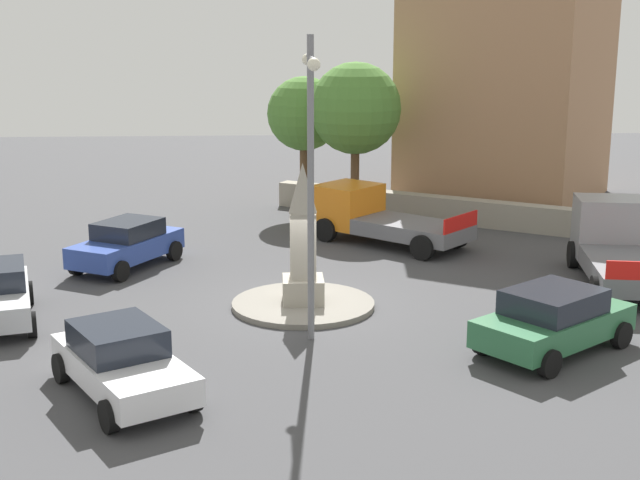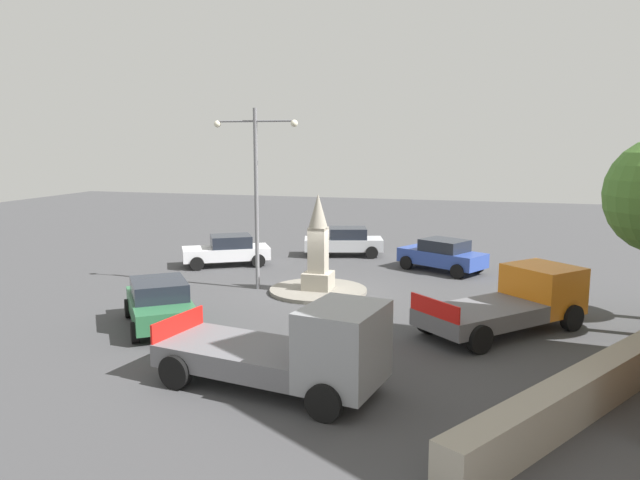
% 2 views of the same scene
% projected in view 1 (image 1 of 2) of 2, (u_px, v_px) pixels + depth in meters
% --- Properties ---
extents(ground_plane, '(80.00, 80.00, 0.00)m').
position_uv_depth(ground_plane, '(303.00, 307.00, 23.80)').
color(ground_plane, '#424244').
extents(traffic_island, '(3.87, 3.87, 0.15)m').
position_uv_depth(traffic_island, '(303.00, 304.00, 23.78)').
color(traffic_island, gray).
rests_on(traffic_island, ground).
extents(monument, '(1.10, 1.10, 3.80)m').
position_uv_depth(monument, '(303.00, 243.00, 23.38)').
color(monument, '#9E9687').
rests_on(monument, traffic_island).
extents(streetlamp, '(3.49, 0.28, 7.23)m').
position_uv_depth(streetlamp, '(311.00, 159.00, 20.32)').
color(streetlamp, slate).
rests_on(streetlamp, ground).
extents(car_green_parked_right, '(3.88, 4.32, 1.51)m').
position_uv_depth(car_green_parked_right, '(554.00, 319.00, 20.33)').
color(car_green_parked_right, '#2D6B42').
rests_on(car_green_parked_right, ground).
extents(car_white_parked_left, '(4.40, 3.54, 1.47)m').
position_uv_depth(car_white_parked_left, '(122.00, 361.00, 17.89)').
color(car_white_parked_left, silver).
rests_on(car_white_parked_left, ground).
extents(car_blue_passing, '(4.25, 3.37, 1.49)m').
position_uv_depth(car_blue_passing, '(127.00, 243.00, 27.61)').
color(car_blue_passing, '#2D479E').
rests_on(car_blue_passing, ground).
extents(truck_orange_near_island, '(5.40, 5.59, 1.92)m').
position_uv_depth(truck_orange_near_island, '(375.00, 216.00, 30.91)').
color(truck_orange_near_island, orange).
rests_on(truck_orange_near_island, ground).
extents(truck_grey_far_side, '(5.85, 3.22, 2.27)m').
position_uv_depth(truck_grey_far_side, '(618.00, 246.00, 26.19)').
color(truck_grey_far_side, gray).
rests_on(truck_grey_far_side, ground).
extents(stone_boundary_wall, '(9.04, 13.85, 1.00)m').
position_uv_depth(stone_boundary_wall, '(459.00, 211.00, 33.93)').
color(stone_boundary_wall, '#9E9687').
rests_on(stone_boundary_wall, ground).
extents(corner_building, '(11.14, 10.67, 10.69)m').
position_uv_depth(corner_building, '(510.00, 77.00, 37.77)').
color(corner_building, '#A87A56').
rests_on(corner_building, ground).
extents(tree_near_wall, '(3.57, 3.57, 6.14)m').
position_uv_depth(tree_near_wall, '(356.00, 109.00, 34.08)').
color(tree_near_wall, brown).
rests_on(tree_near_wall, ground).
extents(tree_mid_cluster, '(2.98, 2.98, 5.54)m').
position_uv_depth(tree_mid_cluster, '(304.00, 115.00, 35.24)').
color(tree_mid_cluster, brown).
rests_on(tree_mid_cluster, ground).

